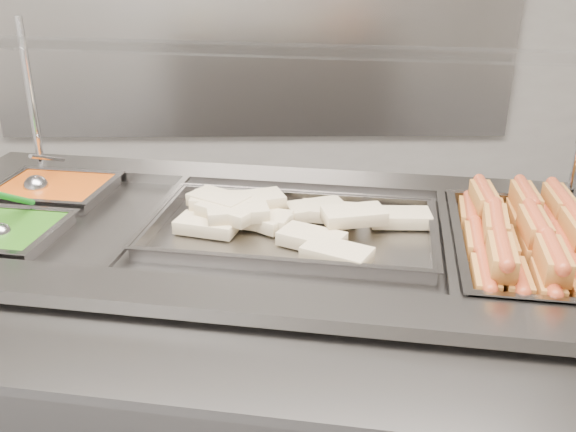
{
  "coord_description": "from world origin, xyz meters",
  "views": [
    {
      "loc": [
        0.15,
        -1.27,
        1.69
      ],
      "look_at": [
        0.17,
        0.3,
        1.01
      ],
      "focal_mm": 40.0,
      "sensor_mm": 36.0,
      "label": 1
    }
  ],
  "objects_px": {
    "sneeze_guard": "(283,58)",
    "pan_wraps": "(292,234)",
    "steam_counter": "(270,373)",
    "ladle": "(37,185)",
    "serving_spoon": "(3,227)",
    "pan_hotdogs": "(530,257)"
  },
  "relations": [
    {
      "from": "pan_hotdogs",
      "to": "serving_spoon",
      "type": "bearing_deg",
      "value": 176.74
    },
    {
      "from": "steam_counter",
      "to": "ladle",
      "type": "distance_m",
      "value": 0.92
    },
    {
      "from": "pan_wraps",
      "to": "ladle",
      "type": "distance_m",
      "value": 0.83
    },
    {
      "from": "sneeze_guard",
      "to": "pan_hotdogs",
      "type": "bearing_deg",
      "value": -29.43
    },
    {
      "from": "steam_counter",
      "to": "ladle",
      "type": "xyz_separation_m",
      "value": [
        -0.71,
        0.27,
        0.5
      ]
    },
    {
      "from": "pan_wraps",
      "to": "serving_spoon",
      "type": "distance_m",
      "value": 0.76
    },
    {
      "from": "pan_hotdogs",
      "to": "ladle",
      "type": "bearing_deg",
      "value": 164.15
    },
    {
      "from": "steam_counter",
      "to": "serving_spoon",
      "type": "bearing_deg",
      "value": -176.46
    },
    {
      "from": "steam_counter",
      "to": "sneeze_guard",
      "type": "bearing_deg",
      "value": 79.85
    },
    {
      "from": "sneeze_guard",
      "to": "ladle",
      "type": "relative_size",
      "value": 8.4
    },
    {
      "from": "serving_spoon",
      "to": "pan_wraps",
      "type": "bearing_deg",
      "value": 2.36
    },
    {
      "from": "steam_counter",
      "to": "pan_hotdogs",
      "type": "relative_size",
      "value": 3.32
    },
    {
      "from": "sneeze_guard",
      "to": "pan_wraps",
      "type": "relative_size",
      "value": 2.26
    },
    {
      "from": "serving_spoon",
      "to": "ladle",
      "type": "bearing_deg",
      "value": 93.86
    },
    {
      "from": "steam_counter",
      "to": "sneeze_guard",
      "type": "xyz_separation_m",
      "value": [
        0.04,
        0.24,
        0.89
      ]
    },
    {
      "from": "steam_counter",
      "to": "ladle",
      "type": "relative_size",
      "value": 10.02
    },
    {
      "from": "pan_hotdogs",
      "to": "serving_spoon",
      "type": "relative_size",
      "value": 3.32
    },
    {
      "from": "sneeze_guard",
      "to": "pan_hotdogs",
      "type": "xyz_separation_m",
      "value": [
        0.63,
        -0.36,
        -0.45
      ]
    },
    {
      "from": "steam_counter",
      "to": "serving_spoon",
      "type": "height_order",
      "value": "serving_spoon"
    },
    {
      "from": "pan_wraps",
      "to": "ladle",
      "type": "relative_size",
      "value": 3.71
    },
    {
      "from": "sneeze_guard",
      "to": "pan_hotdogs",
      "type": "distance_m",
      "value": 0.85
    },
    {
      "from": "sneeze_guard",
      "to": "pan_wraps",
      "type": "xyz_separation_m",
      "value": [
        0.02,
        -0.25,
        -0.43
      ]
    }
  ]
}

